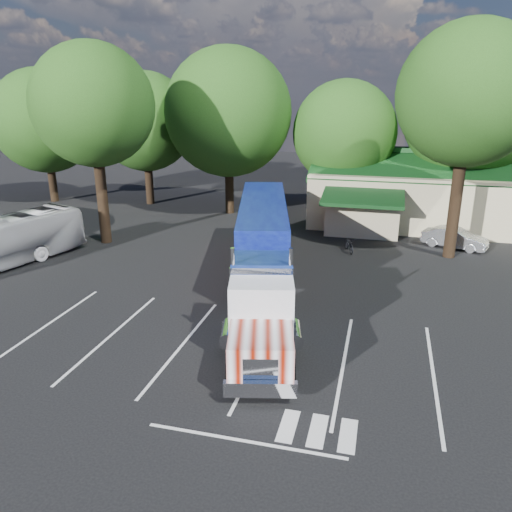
% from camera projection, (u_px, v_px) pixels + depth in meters
% --- Properties ---
extents(ground, '(120.00, 120.00, 0.00)m').
position_uv_depth(ground, '(228.00, 289.00, 25.58)').
color(ground, black).
rests_on(ground, ground).
extents(event_hall, '(24.20, 14.12, 5.55)m').
position_uv_depth(event_hall, '(470.00, 194.00, 37.95)').
color(event_hall, '#C3B591').
rests_on(event_hall, ground).
extents(tree_row_a, '(9.00, 9.00, 11.68)m').
position_uv_depth(tree_row_a, '(45.00, 121.00, 43.73)').
color(tree_row_a, black).
rests_on(tree_row_a, ground).
extents(tree_row_b, '(8.40, 8.40, 11.35)m').
position_uv_depth(tree_row_b, '(145.00, 122.00, 42.78)').
color(tree_row_b, black).
rests_on(tree_row_b, ground).
extents(tree_row_c, '(10.00, 10.00, 13.05)m').
position_uv_depth(tree_row_c, '(228.00, 113.00, 39.11)').
color(tree_row_c, black).
rests_on(tree_row_c, ground).
extents(tree_row_d, '(8.00, 8.00, 10.60)m').
position_uv_depth(tree_row_d, '(344.00, 133.00, 38.62)').
color(tree_row_d, black).
rests_on(tree_row_d, ground).
extents(tree_row_e, '(9.60, 9.60, 12.90)m').
position_uv_depth(tree_row_e, '(470.00, 114.00, 36.45)').
color(tree_row_e, black).
rests_on(tree_row_e, ground).
extents(tree_near_left, '(7.60, 7.60, 12.65)m').
position_uv_depth(tree_near_left, '(93.00, 106.00, 30.82)').
color(tree_near_left, black).
rests_on(tree_near_left, ground).
extents(tree_near_right, '(8.00, 8.00, 13.50)m').
position_uv_depth(tree_near_right, '(469.00, 95.00, 27.65)').
color(tree_near_right, black).
rests_on(tree_near_right, ground).
extents(semi_truck, '(6.87, 19.52, 4.09)m').
position_uv_depth(semi_truck, '(263.00, 243.00, 25.49)').
color(semi_truck, black).
rests_on(semi_truck, ground).
extents(woman, '(0.44, 0.62, 1.59)m').
position_uv_depth(woman, '(293.00, 340.00, 18.75)').
color(woman, black).
rests_on(woman, ground).
extents(bicycle, '(1.17, 1.93, 0.96)m').
position_uv_depth(bicycle, '(349.00, 244.00, 31.46)').
color(bicycle, black).
rests_on(bicycle, ground).
extents(silver_sedan, '(4.24, 2.73, 1.32)m').
position_uv_depth(silver_sedan, '(455.00, 238.00, 32.15)').
color(silver_sedan, '#ADB0B5').
rests_on(silver_sedan, ground).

